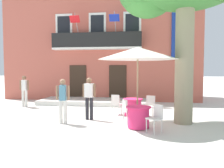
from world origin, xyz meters
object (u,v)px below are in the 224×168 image
(cafe_chair_middle_0, at_px, (156,116))
(cafe_umbrella, at_px, (138,54))
(pedestrian_by_tree, at_px, (89,96))
(pedestrian_mid_plaza, at_px, (24,89))
(cafe_chair_middle_1, at_px, (128,110))
(cafe_chair_near_tree_1, at_px, (150,105))
(cafe_table_near_tree, at_px, (133,107))
(cafe_table_middle, at_px, (138,117))
(pedestrian_near_entrance, at_px, (63,99))
(cafe_chair_near_tree_0, at_px, (116,103))

(cafe_chair_middle_0, distance_m, cafe_umbrella, 2.43)
(pedestrian_by_tree, bearing_deg, pedestrian_mid_plaza, 148.09)
(cafe_chair_middle_1, bearing_deg, cafe_chair_near_tree_1, 57.83)
(pedestrian_mid_plaza, bearing_deg, cafe_chair_middle_1, -28.20)
(cafe_table_near_tree, xyz_separation_m, pedestrian_mid_plaza, (-5.96, 1.63, 0.57))
(cafe_umbrella, height_order, pedestrian_mid_plaza, cafe_umbrella)
(cafe_chair_near_tree_1, xyz_separation_m, cafe_chair_middle_0, (0.13, -2.48, 0.00))
(cafe_chair_near_tree_1, height_order, cafe_table_middle, cafe_chair_near_tree_1)
(cafe_chair_middle_1, bearing_deg, cafe_table_middle, -55.62)
(pedestrian_near_entrance, bearing_deg, cafe_table_near_tree, 36.32)
(cafe_table_middle, relative_size, cafe_umbrella, 0.30)
(cafe_chair_near_tree_0, distance_m, cafe_table_middle, 2.48)
(cafe_table_near_tree, relative_size, pedestrian_by_tree, 0.51)
(pedestrian_by_tree, bearing_deg, cafe_chair_middle_0, -31.81)
(pedestrian_near_entrance, bearing_deg, pedestrian_mid_plaza, 134.79)
(cafe_chair_near_tree_0, relative_size, cafe_umbrella, 0.31)
(cafe_chair_near_tree_0, relative_size, pedestrian_by_tree, 0.53)
(cafe_umbrella, height_order, pedestrian_near_entrance, cafe_umbrella)
(cafe_table_near_tree, distance_m, cafe_chair_middle_1, 1.52)
(cafe_chair_near_tree_1, relative_size, cafe_chair_middle_0, 1.00)
(pedestrian_mid_plaza, bearing_deg, cafe_chair_near_tree_0, -16.21)
(cafe_chair_near_tree_1, bearing_deg, cafe_table_near_tree, 169.46)
(cafe_chair_near_tree_0, xyz_separation_m, pedestrian_near_entrance, (-1.76, -1.96, 0.42))
(cafe_table_near_tree, bearing_deg, cafe_chair_middle_0, -71.54)
(cafe_table_middle, relative_size, pedestrian_by_tree, 0.51)
(cafe_chair_near_tree_0, height_order, pedestrian_by_tree, pedestrian_by_tree)
(cafe_table_middle, bearing_deg, pedestrian_near_entrance, 174.30)
(cafe_chair_middle_1, relative_size, pedestrian_mid_plaza, 0.54)
(pedestrian_near_entrance, bearing_deg, cafe_chair_near_tree_1, 27.71)
(cafe_chair_near_tree_0, relative_size, cafe_chair_near_tree_1, 1.00)
(cafe_chair_near_tree_0, relative_size, cafe_chair_middle_1, 1.00)
(cafe_chair_near_tree_1, distance_m, pedestrian_by_tree, 2.64)
(cafe_chair_near_tree_0, height_order, pedestrian_near_entrance, pedestrian_near_entrance)
(cafe_chair_near_tree_1, relative_size, cafe_table_middle, 1.05)
(cafe_table_near_tree, bearing_deg, cafe_chair_near_tree_1, -10.54)
(cafe_table_near_tree, xyz_separation_m, cafe_umbrella, (0.25, -1.53, 2.22))
(pedestrian_near_entrance, bearing_deg, cafe_chair_middle_1, 8.11)
(cafe_chair_near_tree_1, distance_m, cafe_table_middle, 2.04)
(cafe_umbrella, bearing_deg, pedestrian_near_entrance, -173.44)
(cafe_chair_near_tree_1, relative_size, cafe_chair_middle_1, 1.00)
(cafe_umbrella, xyz_separation_m, pedestrian_mid_plaza, (-6.20, 3.15, -1.65))
(cafe_table_near_tree, height_order, cafe_chair_near_tree_1, cafe_chair_near_tree_1)
(cafe_chair_near_tree_0, xyz_separation_m, cafe_table_middle, (1.05, -2.24, -0.14))
(cafe_chair_near_tree_1, distance_m, cafe_chair_middle_1, 1.61)
(cafe_chair_middle_0, bearing_deg, cafe_table_near_tree, 108.46)
(cafe_table_near_tree, relative_size, pedestrian_near_entrance, 0.51)
(cafe_chair_middle_0, distance_m, pedestrian_mid_plaza, 8.05)
(cafe_table_middle, xyz_separation_m, cafe_umbrella, (-0.06, 0.60, 2.22))
(cafe_chair_middle_1, relative_size, cafe_umbrella, 0.31)
(cafe_table_near_tree, xyz_separation_m, cafe_table_middle, (0.31, -2.13, 0.00))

